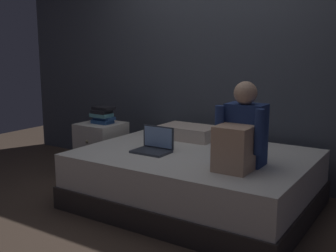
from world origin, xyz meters
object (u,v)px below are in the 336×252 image
(nightstand, at_px, (102,149))
(clothes_pile, at_px, (175,134))
(book_stack, at_px, (103,115))
(bed, at_px, (195,179))
(laptop, at_px, (154,146))
(person_sitting, at_px, (241,135))
(pillow, at_px, (189,132))

(nightstand, height_order, clothes_pile, same)
(nightstand, relative_size, book_stack, 2.46)
(book_stack, bearing_deg, nightstand, -174.70)
(bed, relative_size, laptop, 6.25)
(person_sitting, bearing_deg, clothes_pile, 148.95)
(book_stack, relative_size, clothes_pile, 1.20)
(laptop, distance_m, pillow, 0.64)
(bed, height_order, nightstand, nightstand)
(pillow, xyz_separation_m, book_stack, (-0.94, -0.23, 0.12))
(person_sitting, height_order, clothes_pile, person_sitting)
(person_sitting, relative_size, laptop, 2.05)
(laptop, xyz_separation_m, pillow, (-0.01, 0.64, 0.01))
(bed, bearing_deg, pillow, 126.05)
(laptop, xyz_separation_m, book_stack, (-0.96, 0.40, 0.13))
(nightstand, relative_size, person_sitting, 0.89)
(nightstand, distance_m, pillow, 1.03)
(laptop, distance_m, clothes_pile, 0.56)
(person_sitting, height_order, laptop, person_sitting)
(pillow, relative_size, clothes_pile, 2.83)
(laptop, bearing_deg, person_sitting, -1.44)
(person_sitting, distance_m, laptop, 0.85)
(bed, xyz_separation_m, clothes_pile, (-0.43, 0.36, 0.29))
(person_sitting, bearing_deg, nightstand, 166.87)
(person_sitting, height_order, book_stack, person_sitting)
(person_sitting, bearing_deg, pillow, 141.95)
(bed, bearing_deg, book_stack, 170.23)
(laptop, distance_m, book_stack, 1.05)
(person_sitting, bearing_deg, book_stack, 166.60)
(person_sitting, relative_size, clothes_pile, 3.32)
(person_sitting, height_order, pillow, person_sitting)
(person_sitting, relative_size, book_stack, 2.76)
(nightstand, bearing_deg, book_stack, 5.30)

